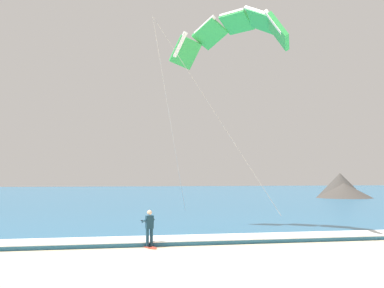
{
  "coord_description": "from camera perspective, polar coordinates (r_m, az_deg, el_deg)",
  "views": [
    {
      "loc": [
        -3.06,
        -7.67,
        3.22
      ],
      "look_at": [
        1.93,
        17.6,
        5.05
      ],
      "focal_mm": 42.94,
      "sensor_mm": 36.0,
      "label": 1
    }
  ],
  "objects": [
    {
      "name": "kitesurfer",
      "position": [
        21.37,
        -5.32,
        -10.17
      ],
      "size": [
        0.62,
        0.62,
        1.69
      ],
      "color": "#143347",
      "rests_on": "ground"
    },
    {
      "name": "headland_right",
      "position": [
        69.58,
        18.14,
        -5.25
      ],
      "size": [
        8.56,
        9.33,
        3.72
      ],
      "color": "#47423D",
      "rests_on": "ground"
    },
    {
      "name": "kite_primary",
      "position": [
        27.72,
        4.99,
        13.7
      ],
      "size": [
        7.56,
        6.81,
        11.71
      ],
      "color": "green"
    },
    {
      "name": "surfboard",
      "position": [
        21.47,
        -5.32,
        -12.6
      ],
      "size": [
        0.84,
        1.47,
        0.09
      ],
      "color": "#E04C38",
      "rests_on": "ground"
    },
    {
      "name": "surf_foam",
      "position": [
        22.68,
        -3.38,
        -11.65
      ],
      "size": [
        200.0,
        2.3,
        0.04
      ],
      "primitive_type": "cube",
      "color": "white",
      "rests_on": "sea"
    },
    {
      "name": "sea",
      "position": [
        81.39,
        -9.06,
        -6.2
      ],
      "size": [
        200.0,
        120.0,
        0.2
      ],
      "primitive_type": "cube",
      "color": "teal",
      "rests_on": "ground"
    }
  ]
}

